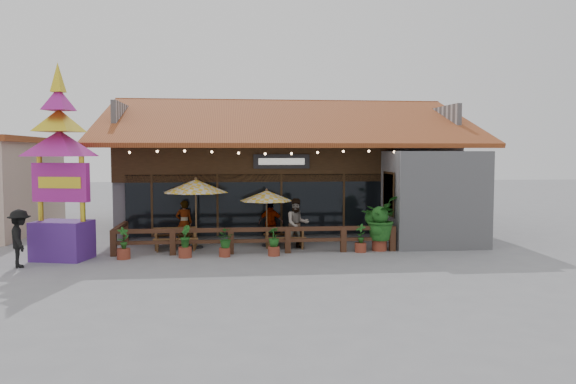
{
  "coord_description": "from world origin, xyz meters",
  "views": [
    {
      "loc": [
        -2.58,
        -20.03,
        3.54
      ],
      "look_at": [
        -0.28,
        1.5,
        2.02
      ],
      "focal_mm": 35.0,
      "sensor_mm": 36.0,
      "label": 1
    }
  ],
  "objects": [
    {
      "name": "planter_c",
      "position": [
        -2.72,
        -0.99,
        0.53
      ],
      "size": [
        0.75,
        0.75,
        0.94
      ],
      "color": "brown",
      "rests_on": "ground"
    },
    {
      "name": "patio_railing",
      "position": [
        -2.25,
        -0.27,
        0.61
      ],
      "size": [
        10.0,
        2.6,
        0.92
      ],
      "color": "#452518",
      "rests_on": "ground"
    },
    {
      "name": "ground",
      "position": [
        0.0,
        0.0,
        0.0
      ],
      "size": [
        100.0,
        100.0,
        0.0
      ],
      "primitive_type": "plane",
      "color": "gray",
      "rests_on": "ground"
    },
    {
      "name": "picnic_table_left",
      "position": [
        -4.53,
        0.78,
        0.51
      ],
      "size": [
        1.71,
        1.52,
        0.76
      ],
      "color": "brown",
      "rests_on": "ground"
    },
    {
      "name": "thai_sign_tower",
      "position": [
        -8.06,
        -0.91,
        3.67
      ],
      "size": [
        3.14,
        3.14,
        6.95
      ],
      "color": "#4E2382",
      "rests_on": "ground"
    },
    {
      "name": "diner_c",
      "position": [
        -0.93,
        1.63,
        0.82
      ],
      "size": [
        1.02,
        0.59,
        1.64
      ],
      "primitive_type": "imported",
      "rotation": [
        0.0,
        0.0,
        2.93
      ],
      "color": "#3A2512",
      "rests_on": "ground"
    },
    {
      "name": "tropical_plant",
      "position": [
        2.86,
        -0.37,
        1.14
      ],
      "size": [
        1.75,
        1.84,
        2.0
      ],
      "color": "brown",
      "rests_on": "ground"
    },
    {
      "name": "diner_a",
      "position": [
        -4.27,
        1.56,
        0.86
      ],
      "size": [
        0.69,
        0.51,
        1.73
      ],
      "primitive_type": "imported",
      "rotation": [
        0.0,
        0.0,
        3.3
      ],
      "color": "#3A2512",
      "rests_on": "ground"
    },
    {
      "name": "umbrella_right",
      "position": [
        -1.14,
        1.02,
        1.91
      ],
      "size": [
        2.41,
        2.41,
        2.19
      ],
      "color": "brown",
      "rests_on": "ground"
    },
    {
      "name": "restaurant_building",
      "position": [
        0.26,
        6.61,
        2.21
      ],
      "size": [
        15.5,
        14.73,
        6.09
      ],
      "color": "#AAAAAF",
      "rests_on": "ground"
    },
    {
      "name": "picnic_table_right",
      "position": [
        -0.49,
        0.74,
        0.49
      ],
      "size": [
        1.52,
        1.32,
        0.72
      ],
      "color": "brown",
      "rests_on": "ground"
    },
    {
      "name": "planter_e",
      "position": [
        2.1,
        -0.62,
        0.43
      ],
      "size": [
        0.43,
        0.41,
        1.01
      ],
      "color": "brown",
      "rests_on": "ground"
    },
    {
      "name": "planter_a",
      "position": [
        -6.06,
        -1.06,
        0.45
      ],
      "size": [
        0.46,
        0.44,
        1.08
      ],
      "color": "brown",
      "rests_on": "ground"
    },
    {
      "name": "planter_b",
      "position": [
        -4.04,
        -1.0,
        0.49
      ],
      "size": [
        0.45,
        0.46,
        1.09
      ],
      "color": "brown",
      "rests_on": "ground"
    },
    {
      "name": "diner_b",
      "position": [
        -0.06,
        0.33,
        0.93
      ],
      "size": [
        1.01,
        0.85,
        1.86
      ],
      "primitive_type": "imported",
      "rotation": [
        0.0,
        0.0,
        0.17
      ],
      "color": "#3A2512",
      "rests_on": "ground"
    },
    {
      "name": "umbrella_left",
      "position": [
        -3.77,
        0.92,
        2.3
      ],
      "size": [
        3.0,
        3.0,
        2.64
      ],
      "color": "brown",
      "rests_on": "ground"
    },
    {
      "name": "pedestrian",
      "position": [
        -9.0,
        -2.1,
        0.9
      ],
      "size": [
        1.06,
        1.33,
        1.8
      ],
      "primitive_type": "imported",
      "rotation": [
        0.0,
        0.0,
        1.96
      ],
      "color": "black",
      "rests_on": "ground"
    },
    {
      "name": "planter_d",
      "position": [
        -1.03,
        -1.02,
        0.48
      ],
      "size": [
        0.51,
        0.51,
        0.99
      ],
      "color": "brown",
      "rests_on": "ground"
    }
  ]
}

